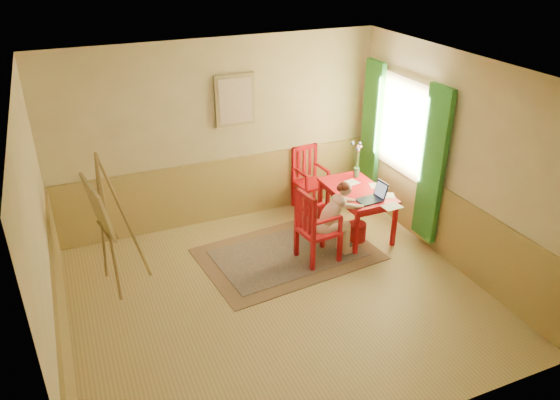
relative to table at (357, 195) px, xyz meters
name	(u,v)px	position (x,y,z in m)	size (l,w,h in m)	color
room	(279,197)	(-1.68, -1.03, 0.77)	(5.04, 4.54, 2.84)	tan
wainscot	(256,232)	(-1.68, -0.23, -0.13)	(5.00, 4.50, 1.00)	tan
window	(401,140)	(0.74, 0.07, 0.71)	(0.12, 2.01, 2.20)	white
wall_portrait	(235,100)	(-1.43, 1.17, 1.27)	(0.60, 0.05, 0.76)	tan
rug	(288,254)	(-1.18, -0.19, -0.62)	(2.55, 1.84, 0.02)	#8C7251
table	(357,195)	(0.00, 0.00, 0.00)	(0.72, 1.20, 0.72)	red
chair_left	(315,227)	(-0.91, -0.46, -0.10)	(0.54, 0.52, 1.07)	red
chair_back	(309,178)	(-0.28, 1.02, -0.12)	(0.49, 0.51, 1.03)	red
figure	(335,217)	(-0.61, -0.45, -0.02)	(0.84, 0.40, 1.10)	beige
laptop	(373,197)	(0.02, -0.39, 0.14)	(0.42, 0.28, 0.25)	#1E2338
papers	(376,192)	(0.19, -0.20, 0.09)	(0.65, 1.12, 0.00)	white
vase	(357,161)	(0.22, 0.41, 0.34)	(0.21, 0.27, 0.55)	#3F724C
wastebasket	(357,232)	(-0.10, -0.23, -0.49)	(0.26, 0.26, 0.28)	red
easel	(102,212)	(-3.55, -0.01, 0.47)	(0.68, 0.83, 1.86)	brown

